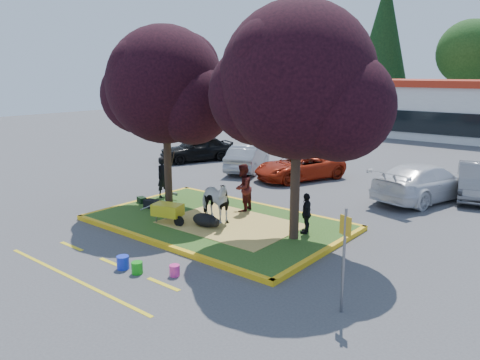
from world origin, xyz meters
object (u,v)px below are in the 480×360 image
Objects in this scene: wheelbarrow at (168,210)px; bucket_blue at (123,262)px; sign_post at (344,250)px; bucket_pink at (175,270)px; bucket_green at (137,268)px; car_silver at (248,158)px; car_black at (197,148)px; calf at (205,220)px; cow at (213,201)px; handler at (163,177)px.

bucket_blue is (1.55, -3.00, -0.43)m from wheelbarrow.
sign_post is 4.41m from bucket_pink.
sign_post is at bearing 13.49° from bucket_pink.
bucket_green is 1.08× the size of bucket_pink.
bucket_green is at bearing 4.47° from bucket_blue.
car_black is at bearing -28.49° from car_silver.
wheelbarrow is 3.64m from bucket_green.
wheelbarrow is 9.55m from car_silver.
wheelbarrow is (-1.17, -0.53, 0.24)m from calf.
calf is 3.46m from bucket_pink.
cow is at bearing -20.23° from car_black.
handler is 0.38× the size of car_black.
bucket_pink is 1.47m from bucket_blue.
handler is 7.01m from bucket_green.
car_black is (-8.58, 8.06, -0.13)m from cow.
wheelbarrow is (2.64, -2.17, -0.35)m from handler.
bucket_green is 0.07× the size of car_black.
handler is 0.39× the size of car_silver.
cow is 5.41× the size of bucket_green.
sign_post is at bearing 16.78° from bucket_green.
wheelbarrow is at bearing -169.55° from sign_post.
car_black is at bearing 117.39° from calf.
handler is at bearing 84.94° from cow.
handler is at bearing 74.76° from car_silver.
calf is 3.43× the size of bucket_pink.
calf is 0.57× the size of wheelbarrow.
cow is 4.21m from bucket_blue.
cow is at bearing 32.27° from wheelbarrow.
handler is at bearing -178.39° from sign_post.
handler is at bearing 138.78° from calf.
sign_post is 6.70× the size of bucket_blue.
bucket_pink is at bearing -140.72° from cow.
calf is at bearing 96.12° from bucket_blue.
sign_post is (9.66, -3.64, 0.46)m from handler.
bucket_green is 0.07× the size of car_silver.
car_silver is (-5.17, 11.84, 0.51)m from bucket_blue.
sign_post is (6.01, -2.58, 0.56)m from cow.
cow is 0.39× the size of car_black.
cow is 6.57m from sign_post.
bucket_pink is at bearing -77.68° from calf.
bucket_green is 13.11m from car_silver.
bucket_green is at bearing -70.60° from wheelbarrow.
wheelbarrow is 11.90m from car_black.
bucket_blue is at bearing -142.31° from handler.
car_black reaches higher than wheelbarrow.
car_silver is (-5.69, 11.80, 0.53)m from bucket_green.
handler is at bearing 124.87° from wheelbarrow.
bucket_pink is at bearing -24.97° from car_black.
car_silver is at bearing 18.08° from car_black.
sign_post is 5.32m from bucket_green.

